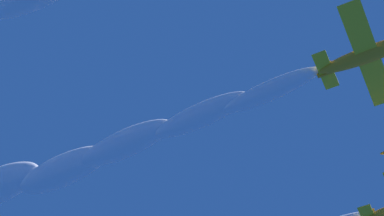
# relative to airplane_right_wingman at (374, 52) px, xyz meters

# --- Properties ---
(airplane_right_wingman) EXTENTS (8.14, 8.05, 3.36)m
(airplane_right_wingman) POSITION_rel_airplane_right_wingman_xyz_m (0.00, 0.00, 0.00)
(airplane_right_wingman) COLOR orange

